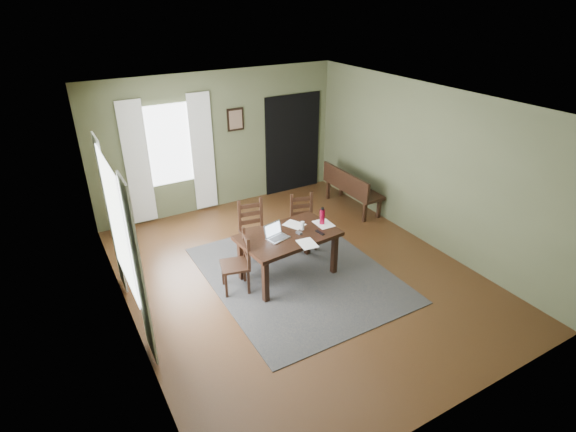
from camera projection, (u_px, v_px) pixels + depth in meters
ground at (297, 274)px, 7.08m from camera, size 5.00×6.00×0.01m
room_shell at (299, 167)px, 6.27m from camera, size 5.02×6.02×2.71m
rug at (297, 274)px, 7.08m from camera, size 2.60×3.20×0.01m
dining_table at (288, 239)px, 6.76m from camera, size 1.55×1.02×0.73m
chair_end at (238, 263)px, 6.53m from camera, size 0.49×0.49×0.92m
chair_back_left at (253, 231)px, 7.34m from camera, size 0.49×0.49×0.99m
chair_back_right at (303, 222)px, 7.68m from camera, size 0.50×0.50×0.93m
bench at (350, 186)px, 8.99m from camera, size 0.46×1.45×0.82m
laptop at (276, 234)px, 6.60m from camera, size 0.36×0.32×0.22m
computer_mouse at (299, 233)px, 6.71m from camera, size 0.07×0.10×0.03m
tv_remote at (320, 233)px, 6.74m from camera, size 0.07×0.18×0.02m
drinking_glass at (302, 226)px, 6.81m from camera, size 0.07×0.07×0.13m
water_bottle at (322, 216)px, 6.95m from camera, size 0.10×0.10×0.28m
paper_c at (294, 225)px, 6.98m from camera, size 0.34×0.38×0.00m
paper_d at (324, 224)px, 7.01m from camera, size 0.25×0.32×0.00m
paper_e at (307, 244)px, 6.46m from camera, size 0.27×0.33×0.00m
window_left at (117, 225)px, 5.48m from camera, size 0.01×1.30×1.70m
window_back at (169, 145)px, 8.28m from camera, size 1.00×0.01×1.50m
curtain_left_near at (139, 274)px, 4.98m from camera, size 0.03×0.48×2.30m
curtain_left_far at (110, 216)px, 6.24m from camera, size 0.03×0.48×2.30m
curtain_back_left at (137, 164)px, 8.09m from camera, size 0.44×0.03×2.30m
curtain_back_right at (203, 153)px, 8.64m from camera, size 0.44×0.03×2.30m
framed_picture at (235, 120)px, 8.74m from camera, size 0.34×0.03×0.44m
doorway_back at (293, 144)px, 9.64m from camera, size 1.30×0.03×2.10m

